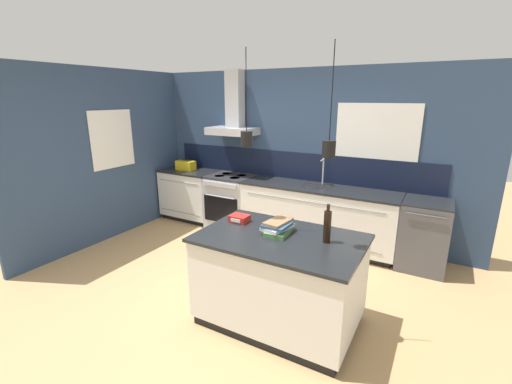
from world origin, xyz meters
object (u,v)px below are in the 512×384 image
Objects in this scene: dishwasher at (424,235)px; yellow_toolbox at (186,165)px; oven_range at (231,202)px; bottle_on_island at (327,226)px; book_stack at (278,227)px; red_supply_box at (239,218)px.

yellow_toolbox reaches higher than dishwasher.
oven_range is 2.53× the size of bottle_on_island.
bottle_on_island is at bearing -39.30° from oven_range.
bottle_on_island is (-0.73, -1.85, 0.61)m from dishwasher.
dishwasher is 2.28m from book_stack.
yellow_toolbox is (-2.26, 1.79, 0.05)m from red_supply_box.
dishwasher is at bearing 0.08° from oven_range.
bottle_on_island reaches higher than oven_range.
dishwasher is 2.68× the size of yellow_toolbox.
yellow_toolbox reaches higher than oven_range.
oven_range is 2.98m from bottle_on_island.
book_stack is at bearing -46.26° from oven_range.
dishwasher is 2.51m from red_supply_box.
oven_range is at bearing -0.26° from yellow_toolbox.
red_supply_box is (-0.49, 0.08, -0.02)m from book_stack.
book_stack reaches higher than oven_range.
bottle_on_island reaches higher than book_stack.
bottle_on_island is (2.26, -1.85, 0.61)m from oven_range.
dishwasher is 2.53× the size of bottle_on_island.
book_stack reaches higher than red_supply_box.
bottle_on_island is 1.02× the size of book_stack.
yellow_toolbox is at bearing 179.74° from oven_range.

